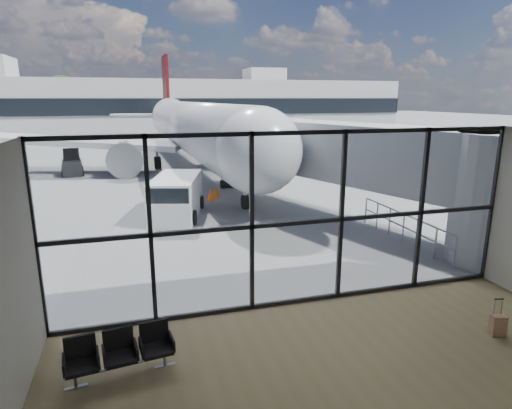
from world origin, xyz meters
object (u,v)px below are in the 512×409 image
airliner (192,127)px  belt_loader (72,167)px  suitcase (498,326)px  seating_row (120,350)px  service_van (176,197)px

airliner → belt_loader: size_ratio=10.38×
suitcase → belt_loader: bearing=127.6°
belt_loader → suitcase: bearing=-72.0°
seating_row → belt_loader: (-3.75, 24.48, 0.05)m
service_van → belt_loader: (-5.95, 13.29, -0.39)m
service_van → airliner: bearing=94.8°
seating_row → service_van: bearing=71.3°
service_van → suitcase: bearing=-48.5°
airliner → belt_loader: (-8.76, -1.85, -2.44)m
seating_row → belt_loader: bearing=91.2°
seating_row → airliner: size_ratio=0.05×
airliner → service_van: size_ratio=8.39×
suitcase → belt_loader: belt_loader is taller
suitcase → airliner: (-3.15, 27.26, 2.73)m
seating_row → airliner: (5.01, 26.33, 2.49)m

